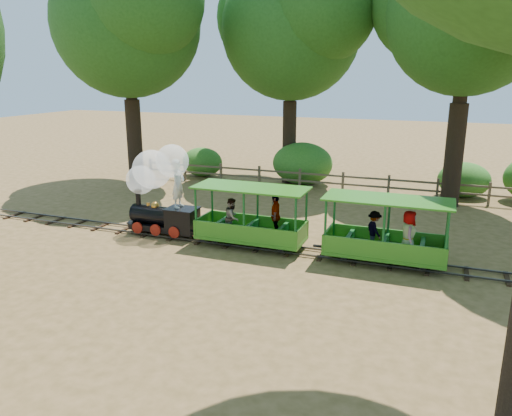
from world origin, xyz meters
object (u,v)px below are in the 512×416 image
(carriage_front, at_px, (252,222))
(fence, at_px, (321,180))
(carriage_rear, at_px, (388,238))
(locomotive, at_px, (158,183))

(carriage_front, distance_m, fence, 8.02)
(carriage_rear, distance_m, fence, 8.89)
(locomotive, xyz_separation_m, fence, (3.61, 7.92, -1.18))
(fence, bearing_deg, carriage_front, -91.78)
(carriage_front, height_order, fence, carriage_front)
(carriage_front, bearing_deg, fence, 88.22)
(locomotive, xyz_separation_m, carriage_front, (3.36, -0.08, -0.95))
(locomotive, bearing_deg, carriage_front, -1.43)
(carriage_front, bearing_deg, locomotive, 178.57)
(locomotive, distance_m, fence, 8.79)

